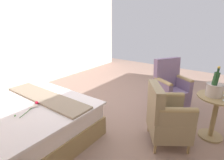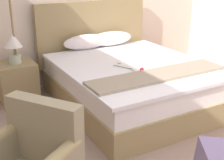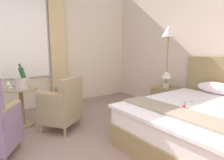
{
  "view_description": "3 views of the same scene",
  "coord_description": "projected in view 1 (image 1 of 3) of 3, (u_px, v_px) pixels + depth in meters",
  "views": [
    {
      "loc": [
        -1.76,
        2.8,
        1.74
      ],
      "look_at": [
        -0.46,
        1.01,
        0.98
      ],
      "focal_mm": 28.0,
      "sensor_mm": 36.0,
      "label": 1
    },
    {
      "loc": [
        -1.46,
        -1.17,
        1.73
      ],
      "look_at": [
        -0.27,
        0.95,
        0.82
      ],
      "focal_mm": 50.0,
      "sensor_mm": 36.0,
      "label": 2
    },
    {
      "loc": [
        1.67,
        -0.47,
        1.31
      ],
      "look_at": [
        -0.61,
        1.23,
        0.85
      ],
      "focal_mm": 28.0,
      "sensor_mm": 36.0,
      "label": 3
    }
  ],
  "objects": [
    {
      "name": "wall_far_side",
      "position": [
        40.0,
        27.0,
        4.66
      ],
      "size": [
        0.12,
        6.37,
        3.11
      ],
      "color": "beige",
      "rests_on": "ground"
    },
    {
      "name": "bed",
      "position": [
        6.0,
        132.0,
        2.33
      ],
      "size": [
        1.74,
        2.15,
        1.22
      ],
      "color": "#957E51",
      "rests_on": "ground"
    },
    {
      "name": "champagne_bucket",
      "position": [
        214.0,
        88.0,
        2.51
      ],
      "size": [
        0.23,
        0.23,
        0.45
      ],
      "color": "beige",
      "rests_on": "side_table_round"
    },
    {
      "name": "side_table_round",
      "position": [
        215.0,
        113.0,
        2.61
      ],
      "size": [
        0.57,
        0.57,
        0.69
      ],
      "color": "#957E51",
      "rests_on": "ground"
    },
    {
      "name": "wine_glass_near_edge",
      "position": [
        220.0,
        86.0,
        2.63
      ],
      "size": [
        0.07,
        0.07,
        0.16
      ],
      "color": "white",
      "rests_on": "side_table_round"
    },
    {
      "name": "armchair_by_window",
      "position": [
        166.0,
        117.0,
        2.51
      ],
      "size": [
        0.77,
        0.78,
        0.9
      ],
      "color": "#957E51",
      "rests_on": "ground"
    },
    {
      "name": "ground_plane",
      "position": [
        123.0,
        107.0,
        3.68
      ],
      "size": [
        7.75,
        7.75,
        0.0
      ],
      "primitive_type": "plane",
      "color": "gray"
    },
    {
      "name": "armchair_facing_bed",
      "position": [
        170.0,
        89.0,
        3.47
      ],
      "size": [
        0.75,
        0.76,
        1.03
      ],
      "color": "#957E51",
      "rests_on": "ground"
    }
  ]
}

